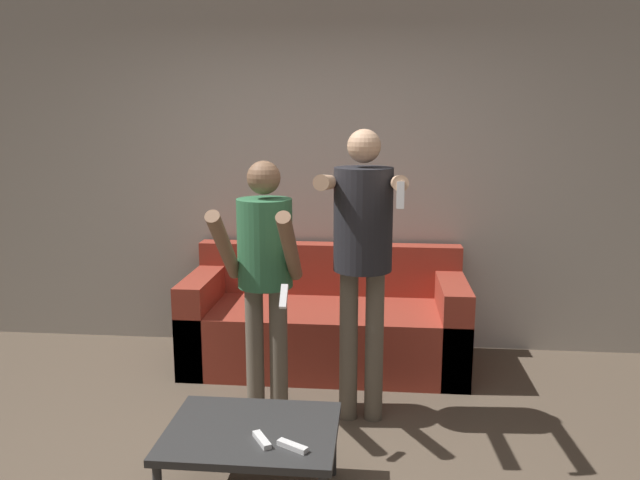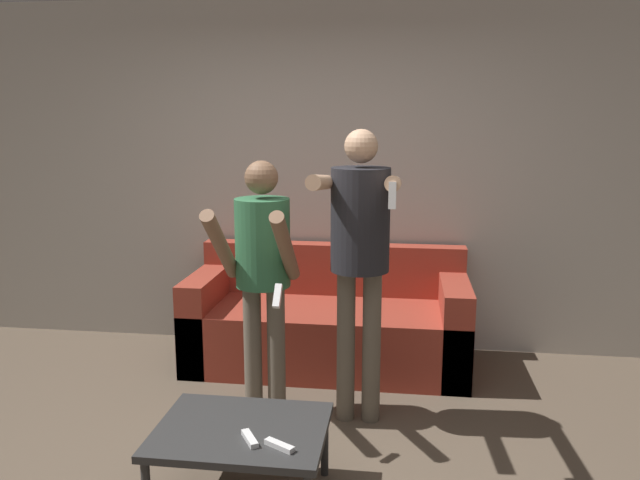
{
  "view_description": "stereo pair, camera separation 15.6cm",
  "coord_description": "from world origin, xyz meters",
  "px_view_note": "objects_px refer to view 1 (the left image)",
  "views": [
    {
      "loc": [
        0.47,
        -2.65,
        1.81
      ],
      "look_at": [
        0.09,
        1.3,
        1.03
      ],
      "focal_mm": 35.0,
      "sensor_mm": 36.0,
      "label": 1
    },
    {
      "loc": [
        0.63,
        -2.64,
        1.81
      ],
      "look_at": [
        0.09,
        1.3,
        1.03
      ],
      "focal_mm": 35.0,
      "sensor_mm": 36.0,
      "label": 2
    }
  ],
  "objects_px": {
    "person_standing_left": "(265,262)",
    "remote_near": "(292,446)",
    "remote_far": "(262,440)",
    "coffee_table": "(252,436)",
    "person_standing_right": "(363,240)",
    "couch": "(326,325)"
  },
  "relations": [
    {
      "from": "couch",
      "to": "person_standing_right",
      "type": "bearing_deg",
      "value": -71.56
    },
    {
      "from": "person_standing_left",
      "to": "remote_near",
      "type": "bearing_deg",
      "value": -73.63
    },
    {
      "from": "couch",
      "to": "remote_near",
      "type": "relative_size",
      "value": 13.65
    },
    {
      "from": "person_standing_left",
      "to": "coffee_table",
      "type": "relative_size",
      "value": 1.96
    },
    {
      "from": "person_standing_left",
      "to": "person_standing_right",
      "type": "xyz_separation_m",
      "value": [
        0.58,
        0.0,
        0.14
      ]
    },
    {
      "from": "remote_far",
      "to": "remote_near",
      "type": "bearing_deg",
      "value": -15.59
    },
    {
      "from": "person_standing_left",
      "to": "person_standing_right",
      "type": "relative_size",
      "value": 0.9
    },
    {
      "from": "couch",
      "to": "remote_near",
      "type": "bearing_deg",
      "value": -89.43
    },
    {
      "from": "person_standing_right",
      "to": "remote_near",
      "type": "bearing_deg",
      "value": -104.42
    },
    {
      "from": "couch",
      "to": "person_standing_right",
      "type": "relative_size",
      "value": 1.16
    },
    {
      "from": "coffee_table",
      "to": "remote_far",
      "type": "distance_m",
      "value": 0.15
    },
    {
      "from": "person_standing_right",
      "to": "coffee_table",
      "type": "relative_size",
      "value": 2.18
    },
    {
      "from": "couch",
      "to": "remote_far",
      "type": "xyz_separation_m",
      "value": [
        -0.12,
        -1.87,
        0.1
      ]
    },
    {
      "from": "remote_far",
      "to": "coffee_table",
      "type": "bearing_deg",
      "value": 120.95
    },
    {
      "from": "person_standing_right",
      "to": "person_standing_left",
      "type": "bearing_deg",
      "value": -179.88
    },
    {
      "from": "person_standing_right",
      "to": "coffee_table",
      "type": "bearing_deg",
      "value": -118.65
    },
    {
      "from": "coffee_table",
      "to": "remote_near",
      "type": "height_order",
      "value": "remote_near"
    },
    {
      "from": "person_standing_left",
      "to": "remote_far",
      "type": "xyz_separation_m",
      "value": [
        0.16,
        -1.0,
        -0.58
      ]
    },
    {
      "from": "person_standing_left",
      "to": "remote_near",
      "type": "height_order",
      "value": "person_standing_left"
    },
    {
      "from": "couch",
      "to": "remote_far",
      "type": "distance_m",
      "value": 1.88
    },
    {
      "from": "coffee_table",
      "to": "remote_near",
      "type": "bearing_deg",
      "value": -36.55
    },
    {
      "from": "person_standing_right",
      "to": "remote_far",
      "type": "height_order",
      "value": "person_standing_right"
    }
  ]
}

